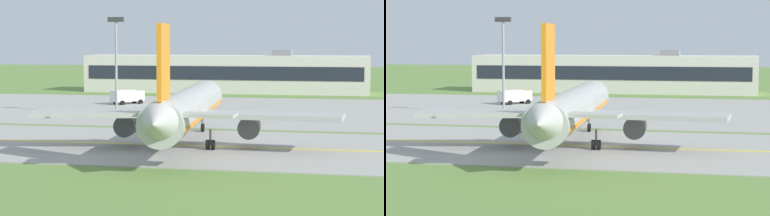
% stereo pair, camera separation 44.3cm
% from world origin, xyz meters
% --- Properties ---
extents(ground_plane, '(500.00, 500.00, 0.00)m').
position_xyz_m(ground_plane, '(0.00, 0.00, 0.00)').
color(ground_plane, olive).
extents(taxiway_strip, '(240.00, 28.00, 0.10)m').
position_xyz_m(taxiway_strip, '(0.00, 0.00, 0.05)').
color(taxiway_strip, '#9E9B93').
rests_on(taxiway_strip, ground).
extents(apron_pad, '(140.00, 52.00, 0.10)m').
position_xyz_m(apron_pad, '(10.00, 42.00, 0.05)').
color(apron_pad, '#9E9B93').
rests_on(apron_pad, ground).
extents(taxiway_centreline, '(220.00, 0.60, 0.01)m').
position_xyz_m(taxiway_centreline, '(0.00, 0.00, 0.11)').
color(taxiway_centreline, yellow).
rests_on(taxiway_centreline, taxiway_strip).
extents(airplane_lead, '(32.42, 39.66, 12.70)m').
position_xyz_m(airplane_lead, '(-2.91, -0.93, 4.13)').
color(airplane_lead, '#ADADA8').
rests_on(airplane_lead, ground).
extents(service_truck_baggage, '(5.16, 6.50, 2.59)m').
position_xyz_m(service_truck_baggage, '(-13.90, 43.36, 1.18)').
color(service_truck_baggage, orange).
rests_on(service_truck_baggage, ground).
extents(service_truck_catering, '(5.43, 5.91, 2.60)m').
position_xyz_m(service_truck_catering, '(-24.93, 48.85, 1.53)').
color(service_truck_catering, silver).
rests_on(service_truck_catering, ground).
extents(terminal_building, '(61.38, 11.54, 9.25)m').
position_xyz_m(terminal_building, '(-13.20, 83.94, 4.04)').
color(terminal_building, beige).
rests_on(terminal_building, ground).
extents(apron_light_mast, '(2.40, 0.50, 14.70)m').
position_xyz_m(apron_light_mast, '(-20.18, 28.30, 9.33)').
color(apron_light_mast, gray).
rests_on(apron_light_mast, ground).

